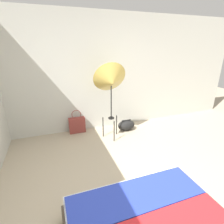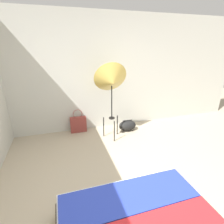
{
  "view_description": "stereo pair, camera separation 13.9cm",
  "coord_description": "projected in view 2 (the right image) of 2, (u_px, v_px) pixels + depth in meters",
  "views": [
    {
      "loc": [
        -0.8,
        -1.37,
        1.9
      ],
      "look_at": [
        0.27,
        1.62,
        0.69
      ],
      "focal_mm": 28.0,
      "sensor_mm": 36.0,
      "label": 1
    },
    {
      "loc": [
        -0.67,
        -1.42,
        1.9
      ],
      "look_at": [
        0.27,
        1.62,
        0.69
      ],
      "focal_mm": 28.0,
      "sensor_mm": 36.0,
      "label": 2
    }
  ],
  "objects": [
    {
      "name": "ground_plane",
      "position": [
        130.0,
        212.0,
        2.12
      ],
      "size": [
        14.0,
        14.0,
        0.0
      ],
      "primitive_type": "plane",
      "color": "tan"
    },
    {
      "name": "wall_back",
      "position": [
        89.0,
        75.0,
        3.9
      ],
      "size": [
        8.0,
        0.05,
        2.6
      ],
      "color": "beige",
      "rests_on": "ground_plane"
    },
    {
      "name": "photo_umbrella",
      "position": [
        112.0,
        81.0,
        3.44
      ],
      "size": [
        0.68,
        0.51,
        1.62
      ],
      "color": "black",
      "rests_on": "ground_plane"
    },
    {
      "name": "tote_bag",
      "position": [
        78.0,
        124.0,
        4.07
      ],
      "size": [
        0.37,
        0.11,
        0.56
      ],
      "color": "brown",
      "rests_on": "ground_plane"
    },
    {
      "name": "duffel_bag",
      "position": [
        127.0,
        125.0,
        4.15
      ],
      "size": [
        0.41,
        0.25,
        0.26
      ],
      "color": "black",
      "rests_on": "ground_plane"
    }
  ]
}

